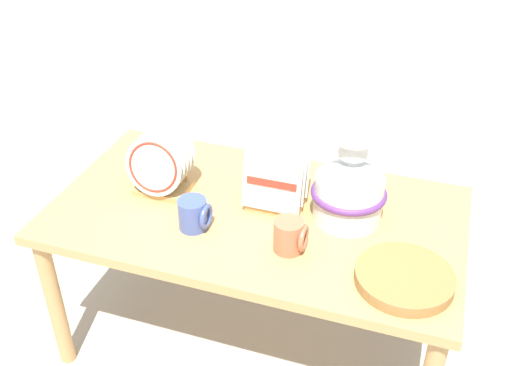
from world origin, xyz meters
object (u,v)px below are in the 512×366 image
dish_rack_round_plates (161,167)px  dish_rack_square_plates (277,186)px  ceramic_vase (350,185)px  mug_cobalt_glaze (194,214)px  wicker_charger_stack (404,278)px  mug_terracotta_glaze (290,236)px

dish_rack_round_plates → dish_rack_square_plates: (0.40, 0.05, -0.02)m
ceramic_vase → mug_cobalt_glaze: ceramic_vase is taller
dish_rack_square_plates → mug_cobalt_glaze: size_ratio=2.10×
ceramic_vase → dish_rack_round_plates: 0.64m
dish_rack_round_plates → wicker_charger_stack: bearing=-13.4°
dish_rack_square_plates → mug_cobalt_glaze: (-0.21, -0.20, -0.03)m
dish_rack_square_plates → mug_terracotta_glaze: size_ratio=2.10×
wicker_charger_stack → mug_cobalt_glaze: size_ratio=2.71×
dish_rack_square_plates → ceramic_vase: bearing=1.2°
wicker_charger_stack → mug_terracotta_glaze: bearing=173.4°
wicker_charger_stack → mug_terracotta_glaze: 0.35m
ceramic_vase → dish_rack_square_plates: bearing=-178.8°
ceramic_vase → dish_rack_round_plates: size_ratio=1.35×
ceramic_vase → mug_cobalt_glaze: 0.50m
mug_cobalt_glaze → ceramic_vase: bearing=24.8°
mug_cobalt_glaze → wicker_charger_stack: bearing=-4.1°
ceramic_vase → mug_terracotta_glaze: ceramic_vase is taller
dish_rack_round_plates → mug_terracotta_glaze: size_ratio=2.20×
ceramic_vase → mug_cobalt_glaze: (-0.45, -0.21, -0.07)m
ceramic_vase → mug_cobalt_glaze: size_ratio=2.97×
ceramic_vase → dish_rack_square_plates: ceramic_vase is taller
mug_terracotta_glaze → mug_cobalt_glaze: 0.32m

